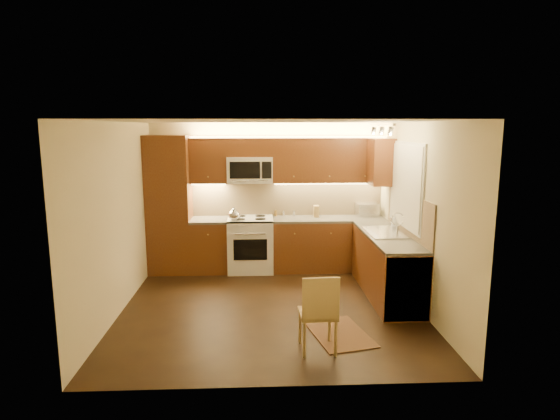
{
  "coord_description": "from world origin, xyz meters",
  "views": [
    {
      "loc": [
        -0.16,
        -6.06,
        2.43
      ],
      "look_at": [
        0.15,
        0.55,
        1.25
      ],
      "focal_mm": 29.9,
      "sensor_mm": 36.0,
      "label": 1
    }
  ],
  "objects_px": {
    "stove": "(251,244)",
    "kettle": "(234,213)",
    "toaster_oven": "(367,210)",
    "sink": "(385,228)",
    "knife_block": "(316,211)",
    "soap_bottle": "(395,221)",
    "dining_chair": "(318,312)",
    "microwave": "(250,170)"
  },
  "relations": [
    {
      "from": "stove",
      "to": "dining_chair",
      "type": "bearing_deg",
      "value": -75.25
    },
    {
      "from": "soap_bottle",
      "to": "kettle",
      "type": "bearing_deg",
      "value": 173.45
    },
    {
      "from": "kettle",
      "to": "dining_chair",
      "type": "distance_m",
      "value": 3.0
    },
    {
      "from": "knife_block",
      "to": "soap_bottle",
      "type": "distance_m",
      "value": 1.43
    },
    {
      "from": "soap_bottle",
      "to": "dining_chair",
      "type": "bearing_deg",
      "value": -117.64
    },
    {
      "from": "microwave",
      "to": "dining_chair",
      "type": "xyz_separation_m",
      "value": [
        0.78,
        -3.09,
        -1.27
      ]
    },
    {
      "from": "kettle",
      "to": "knife_block",
      "type": "height_order",
      "value": "kettle"
    },
    {
      "from": "soap_bottle",
      "to": "stove",
      "type": "bearing_deg",
      "value": 167.21
    },
    {
      "from": "stove",
      "to": "soap_bottle",
      "type": "relative_size",
      "value": 4.74
    },
    {
      "from": "stove",
      "to": "toaster_oven",
      "type": "xyz_separation_m",
      "value": [
        2.03,
        0.17,
        0.55
      ]
    },
    {
      "from": "kettle",
      "to": "knife_block",
      "type": "distance_m",
      "value": 1.44
    },
    {
      "from": "microwave",
      "to": "knife_block",
      "type": "bearing_deg",
      "value": 0.33
    },
    {
      "from": "stove",
      "to": "microwave",
      "type": "relative_size",
      "value": 1.21
    },
    {
      "from": "soap_bottle",
      "to": "dining_chair",
      "type": "xyz_separation_m",
      "value": [
        -1.46,
        -2.18,
        -0.55
      ]
    },
    {
      "from": "microwave",
      "to": "toaster_oven",
      "type": "height_order",
      "value": "microwave"
    },
    {
      "from": "stove",
      "to": "knife_block",
      "type": "xyz_separation_m",
      "value": [
        1.14,
        0.14,
        0.54
      ]
    },
    {
      "from": "knife_block",
      "to": "dining_chair",
      "type": "xyz_separation_m",
      "value": [
        -0.36,
        -3.09,
        -0.55
      ]
    },
    {
      "from": "sink",
      "to": "toaster_oven",
      "type": "height_order",
      "value": "toaster_oven"
    },
    {
      "from": "sink",
      "to": "dining_chair",
      "type": "relative_size",
      "value": 0.97
    },
    {
      "from": "toaster_oven",
      "to": "soap_bottle",
      "type": "bearing_deg",
      "value": -81.68
    },
    {
      "from": "microwave",
      "to": "toaster_oven",
      "type": "relative_size",
      "value": 2.05
    },
    {
      "from": "sink",
      "to": "knife_block",
      "type": "bearing_deg",
      "value": 124.32
    },
    {
      "from": "sink",
      "to": "knife_block",
      "type": "distance_m",
      "value": 1.53
    },
    {
      "from": "stove",
      "to": "kettle",
      "type": "xyz_separation_m",
      "value": [
        -0.26,
        -0.2,
        0.58
      ]
    },
    {
      "from": "soap_bottle",
      "to": "dining_chair",
      "type": "distance_m",
      "value": 2.68
    },
    {
      "from": "kettle",
      "to": "toaster_oven",
      "type": "xyz_separation_m",
      "value": [
        2.29,
        0.38,
        -0.03
      ]
    },
    {
      "from": "toaster_oven",
      "to": "soap_bottle",
      "type": "relative_size",
      "value": 1.91
    },
    {
      "from": "toaster_oven",
      "to": "dining_chair",
      "type": "xyz_separation_m",
      "value": [
        -1.25,
        -3.12,
        -0.57
      ]
    },
    {
      "from": "sink",
      "to": "soap_bottle",
      "type": "distance_m",
      "value": 0.43
    },
    {
      "from": "stove",
      "to": "kettle",
      "type": "relative_size",
      "value": 3.95
    },
    {
      "from": "stove",
      "to": "microwave",
      "type": "height_order",
      "value": "microwave"
    },
    {
      "from": "toaster_oven",
      "to": "sink",
      "type": "bearing_deg",
      "value": -95.62
    },
    {
      "from": "kettle",
      "to": "toaster_oven",
      "type": "height_order",
      "value": "kettle"
    },
    {
      "from": "kettle",
      "to": "knife_block",
      "type": "xyz_separation_m",
      "value": [
        1.4,
        0.35,
        -0.04
      ]
    },
    {
      "from": "stove",
      "to": "toaster_oven",
      "type": "bearing_deg",
      "value": 4.83
    },
    {
      "from": "toaster_oven",
      "to": "knife_block",
      "type": "relative_size",
      "value": 1.89
    },
    {
      "from": "sink",
      "to": "toaster_oven",
      "type": "bearing_deg",
      "value": 88.85
    },
    {
      "from": "dining_chair",
      "to": "knife_block",
      "type": "bearing_deg",
      "value": 80.76
    },
    {
      "from": "knife_block",
      "to": "soap_bottle",
      "type": "height_order",
      "value": "knife_block"
    },
    {
      "from": "kettle",
      "to": "sink",
      "type": "bearing_deg",
      "value": -22.73
    },
    {
      "from": "sink",
      "to": "stove",
      "type": "bearing_deg",
      "value": 150.64
    },
    {
      "from": "microwave",
      "to": "dining_chair",
      "type": "height_order",
      "value": "microwave"
    }
  ]
}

